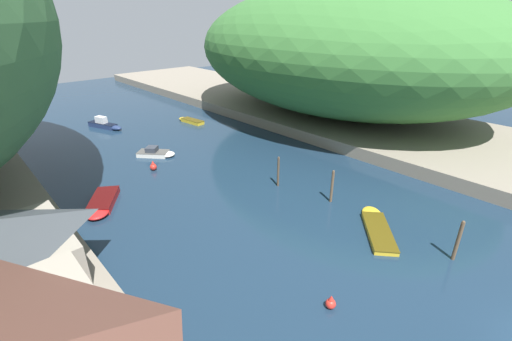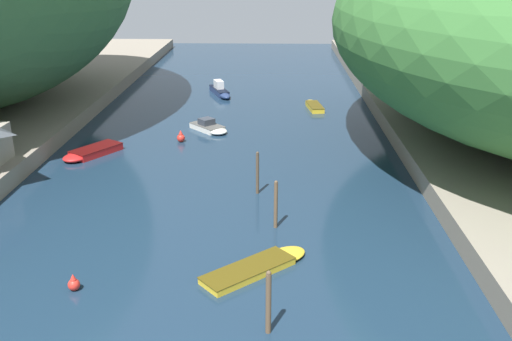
{
  "view_description": "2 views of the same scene",
  "coord_description": "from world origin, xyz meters",
  "px_view_note": "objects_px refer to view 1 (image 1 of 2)",
  "views": [
    {
      "loc": [
        -18.71,
        1.29,
        15.29
      ],
      "look_at": [
        -0.14,
        21.5,
        2.67
      ],
      "focal_mm": 24.0,
      "sensor_mm": 36.0,
      "label": 1
    },
    {
      "loc": [
        3.99,
        -15.04,
        15.52
      ],
      "look_at": [
        2.84,
        22.17,
        1.52
      ],
      "focal_mm": 40.0,
      "sensor_mm": 36.0,
      "label": 2
    }
  ],
  "objects_px": {
    "boat_small_dinghy": "(190,121)",
    "person_by_boathouse": "(73,295)",
    "channel_buoy_near": "(331,303)",
    "boat_white_cruiser": "(102,204)",
    "boat_moored_right": "(377,227)",
    "boat_cabin_cruiser": "(105,125)",
    "channel_buoy_far": "(153,166)",
    "boat_open_rowboat": "(157,153)"
  },
  "relations": [
    {
      "from": "boat_moored_right",
      "to": "channel_buoy_near",
      "type": "relative_size",
      "value": 6.67
    },
    {
      "from": "boat_white_cruiser",
      "to": "channel_buoy_near",
      "type": "relative_size",
      "value": 6.12
    },
    {
      "from": "channel_buoy_near",
      "to": "boat_cabin_cruiser",
      "type": "bearing_deg",
      "value": 85.35
    },
    {
      "from": "boat_cabin_cruiser",
      "to": "boat_open_rowboat",
      "type": "bearing_deg",
      "value": 70.7
    },
    {
      "from": "boat_open_rowboat",
      "to": "boat_cabin_cruiser",
      "type": "relative_size",
      "value": 0.72
    },
    {
      "from": "boat_open_rowboat",
      "to": "boat_cabin_cruiser",
      "type": "xyz_separation_m",
      "value": [
        -0.32,
        14.89,
        0.15
      ]
    },
    {
      "from": "boat_small_dinghy",
      "to": "channel_buoy_far",
      "type": "relative_size",
      "value": 4.7
    },
    {
      "from": "boat_moored_right",
      "to": "person_by_boathouse",
      "type": "xyz_separation_m",
      "value": [
        -20.07,
        5.68,
        2.22
      ]
    },
    {
      "from": "channel_buoy_near",
      "to": "person_by_boathouse",
      "type": "bearing_deg",
      "value": 143.74
    },
    {
      "from": "boat_moored_right",
      "to": "boat_white_cruiser",
      "type": "relative_size",
      "value": 1.09
    },
    {
      "from": "boat_cabin_cruiser",
      "to": "boat_small_dinghy",
      "type": "relative_size",
      "value": 1.2
    },
    {
      "from": "boat_small_dinghy",
      "to": "person_by_boathouse",
      "type": "height_order",
      "value": "person_by_boathouse"
    },
    {
      "from": "boat_small_dinghy",
      "to": "channel_buoy_far",
      "type": "xyz_separation_m",
      "value": [
        -12.62,
        -12.6,
        0.16
      ]
    },
    {
      "from": "boat_moored_right",
      "to": "boat_cabin_cruiser",
      "type": "xyz_separation_m",
      "value": [
        -5.7,
        40.3,
        0.31
      ]
    },
    {
      "from": "channel_buoy_near",
      "to": "person_by_boathouse",
      "type": "height_order",
      "value": "person_by_boathouse"
    },
    {
      "from": "boat_open_rowboat",
      "to": "channel_buoy_far",
      "type": "relative_size",
      "value": 4.08
    },
    {
      "from": "boat_open_rowboat",
      "to": "channel_buoy_far",
      "type": "bearing_deg",
      "value": 15.87
    },
    {
      "from": "channel_buoy_near",
      "to": "boat_open_rowboat",
      "type": "bearing_deg",
      "value": 82.22
    },
    {
      "from": "boat_moored_right",
      "to": "person_by_boathouse",
      "type": "distance_m",
      "value": 20.98
    },
    {
      "from": "boat_moored_right",
      "to": "person_by_boathouse",
      "type": "height_order",
      "value": "person_by_boathouse"
    },
    {
      "from": "boat_white_cruiser",
      "to": "boat_cabin_cruiser",
      "type": "height_order",
      "value": "boat_cabin_cruiser"
    },
    {
      "from": "boat_moored_right",
      "to": "boat_open_rowboat",
      "type": "relative_size",
      "value": 1.36
    },
    {
      "from": "boat_open_rowboat",
      "to": "boat_cabin_cruiser",
      "type": "bearing_deg",
      "value": -130.48
    },
    {
      "from": "boat_cabin_cruiser",
      "to": "boat_moored_right",
      "type": "bearing_deg",
      "value": 77.5
    },
    {
      "from": "boat_cabin_cruiser",
      "to": "boat_small_dinghy",
      "type": "xyz_separation_m",
      "value": [
        10.73,
        -5.78,
        -0.24
      ]
    },
    {
      "from": "boat_white_cruiser",
      "to": "boat_small_dinghy",
      "type": "height_order",
      "value": "boat_white_cruiser"
    },
    {
      "from": "boat_small_dinghy",
      "to": "channel_buoy_far",
      "type": "height_order",
      "value": "channel_buoy_far"
    },
    {
      "from": "boat_small_dinghy",
      "to": "channel_buoy_near",
      "type": "relative_size",
      "value": 5.65
    },
    {
      "from": "channel_buoy_near",
      "to": "channel_buoy_far",
      "type": "distance_m",
      "value": 24.29
    },
    {
      "from": "channel_buoy_far",
      "to": "boat_white_cruiser",
      "type": "bearing_deg",
      "value": -149.72
    },
    {
      "from": "boat_moored_right",
      "to": "boat_cabin_cruiser",
      "type": "relative_size",
      "value": 0.98
    },
    {
      "from": "boat_cabin_cruiser",
      "to": "boat_white_cruiser",
      "type": "bearing_deg",
      "value": 47.91
    },
    {
      "from": "boat_small_dinghy",
      "to": "channel_buoy_far",
      "type": "bearing_deg",
      "value": -143.03
    },
    {
      "from": "boat_small_dinghy",
      "to": "person_by_boathouse",
      "type": "relative_size",
      "value": 3.0
    },
    {
      "from": "boat_small_dinghy",
      "to": "channel_buoy_far",
      "type": "distance_m",
      "value": 17.84
    },
    {
      "from": "boat_moored_right",
      "to": "boat_white_cruiser",
      "type": "distance_m",
      "value": 23.04
    },
    {
      "from": "boat_small_dinghy",
      "to": "boat_white_cruiser",
      "type": "bearing_deg",
      "value": -147.58
    },
    {
      "from": "channel_buoy_near",
      "to": "channel_buoy_far",
      "type": "bearing_deg",
      "value": 86.3
    },
    {
      "from": "boat_open_rowboat",
      "to": "boat_cabin_cruiser",
      "type": "distance_m",
      "value": 14.89
    },
    {
      "from": "boat_white_cruiser",
      "to": "boat_open_rowboat",
      "type": "xyz_separation_m",
      "value": [
        9.18,
        7.56,
        0.05
      ]
    },
    {
      "from": "boat_cabin_cruiser",
      "to": "person_by_boathouse",
      "type": "height_order",
      "value": "person_by_boathouse"
    },
    {
      "from": "boat_moored_right",
      "to": "boat_small_dinghy",
      "type": "distance_m",
      "value": 34.89
    }
  ]
}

